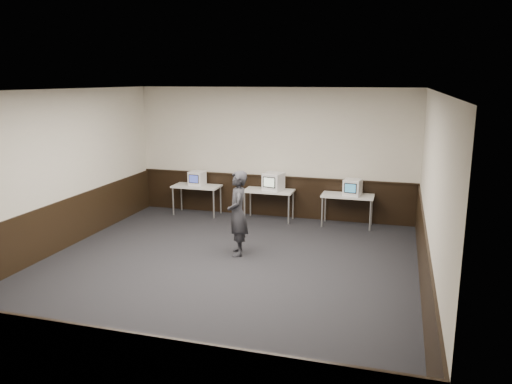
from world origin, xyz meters
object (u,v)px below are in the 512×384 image
desk_left (197,188)px  desk_right (348,198)px  emac_left (197,178)px  person (238,213)px  desk_center (269,193)px  emac_center (273,182)px  emac_right (353,187)px

desk_left → desk_right: same height
emac_left → person: size_ratio=0.24×
desk_center → person: size_ratio=0.72×
emac_center → person: size_ratio=0.32×
emac_right → person: (-1.96, -2.55, -0.11)m
emac_left → desk_right: bearing=3.2°
desk_left → desk_center: bearing=0.0°
person → emac_right: bearing=123.0°
desk_left → desk_center: same height
desk_right → person: (-1.86, -2.57, 0.16)m
desk_center → desk_right: bearing=0.0°
emac_left → emac_right: bearing=2.9°
emac_right → person: person is taller
emac_center → desk_right: bearing=12.3°
desk_left → desk_right: bearing=0.0°
desk_left → desk_right: (3.80, 0.00, 0.00)m
emac_left → person: (1.94, -2.60, -0.10)m
emac_left → person: 3.25m
desk_center → emac_right: size_ratio=2.62×
desk_center → emac_right: 2.02m
desk_right → emac_right: emac_right is taller
desk_right → emac_right: (0.10, -0.02, 0.26)m
desk_left → emac_right: (3.90, -0.02, 0.26)m
emac_right → desk_right: bearing=176.4°
desk_left → desk_center: 1.90m
desk_right → desk_center: bearing=180.0°
desk_right → emac_center: size_ratio=2.26×
desk_right → emac_center: emac_center is taller
emac_left → emac_center: emac_center is taller
emac_center → person: (-0.06, -2.58, -0.13)m
emac_left → emac_center: bearing=2.9°
desk_left → emac_left: 0.25m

